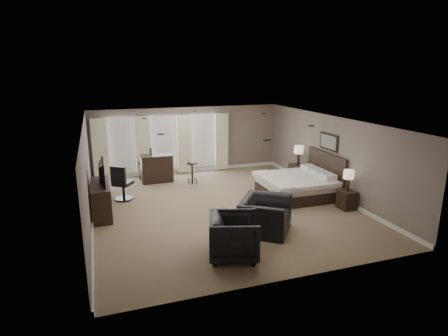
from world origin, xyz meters
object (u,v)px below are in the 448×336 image
object	(u,v)px
armchair_near	(265,210)
bed	(296,176)
nightstand_near	(347,200)
bar_stool_left	(142,171)
desk_chair	(123,182)
lamp_near	(348,181)
bar_stool_right	(192,173)
nightstand_far	(298,173)
dresser	(101,200)
tv	(99,181)
armchair_far	(234,234)
bar_counter	(157,168)
lamp_far	(298,155)

from	to	relation	value
armchair_near	bed	bearing A→B (deg)	-7.74
nightstand_near	bar_stool_left	xyz separation A→B (m)	(-5.38, 5.01, 0.06)
desk_chair	bed	bearing A→B (deg)	-160.97
nightstand_near	lamp_near	bearing A→B (deg)	0.00
bar_stool_right	armchair_near	bearing A→B (deg)	-80.63
nightstand_far	dresser	size ratio (longest dim) A/B	0.40
nightstand_far	bar_stool_right	distance (m)	3.87
bed	tv	distance (m)	6.05
dresser	armchair_near	bearing A→B (deg)	-32.18
bed	armchair_near	bearing A→B (deg)	-134.58
bed	bar_stool_left	size ratio (longest dim) A/B	3.26
armchair_far	desk_chair	size ratio (longest dim) A/B	0.94
nightstand_near	bar_counter	size ratio (longest dim) A/B	0.47
bar_counter	bar_stool_left	world-z (taller)	bar_counter
bar_stool_left	desk_chair	bearing A→B (deg)	-112.56
bar_stool_left	dresser	bearing A→B (deg)	-115.58
bar_counter	desk_chair	distance (m)	2.08
nightstand_far	tv	distance (m)	7.04
lamp_far	armchair_far	bearing A→B (deg)	-132.46
lamp_near	lamp_far	xyz separation A→B (m)	(0.00, 2.90, 0.13)
nightstand_far	armchair_far	distance (m)	6.25
bar_stool_right	lamp_far	bearing A→B (deg)	-14.93
tv	bar_stool_right	xyz separation A→B (m)	(3.18, 2.10, -0.61)
armchair_far	bar_counter	bearing A→B (deg)	23.42
bed	lamp_near	bearing A→B (deg)	-58.46
bed	nightstand_near	bearing A→B (deg)	-58.46
tv	armchair_near	world-z (taller)	armchair_near
dresser	armchair_far	size ratio (longest dim) A/B	1.50
lamp_near	bar_stool_left	world-z (taller)	lamp_near
bar_stool_right	bar_stool_left	bearing A→B (deg)	145.79
tv	armchair_near	distance (m)	4.67
lamp_near	dresser	xyz separation A→B (m)	(-6.92, 1.80, -0.40)
bar_stool_right	desk_chair	bearing A→B (deg)	-159.77
dresser	bar_counter	size ratio (longest dim) A/B	1.39
nightstand_far	desk_chair	world-z (taller)	desk_chair
lamp_near	bar_counter	world-z (taller)	lamp_near
lamp_near	bar_counter	bearing A→B (deg)	136.89
bed	bar_stool_right	xyz separation A→B (m)	(-2.85, 2.45, -0.29)
bar_stool_left	bar_stool_right	distance (m)	1.98
lamp_far	lamp_near	bearing A→B (deg)	-90.00
lamp_far	bed	bearing A→B (deg)	-121.54
lamp_near	desk_chair	xyz separation A→B (m)	(-6.22, 2.98, -0.29)
desk_chair	armchair_near	bearing A→B (deg)	166.57
bar_stool_right	lamp_near	bearing A→B (deg)	-46.17
nightstand_far	armchair_far	xyz separation A→B (m)	(-4.22, -4.61, 0.21)
bar_stool_right	nightstand_far	bearing A→B (deg)	-14.93
bar_stool_left	armchair_near	bearing A→B (deg)	-67.17
dresser	armchair_far	bearing A→B (deg)	-52.36
tv	nightstand_far	bearing A→B (deg)	-80.95
nightstand_near	desk_chair	distance (m)	6.91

